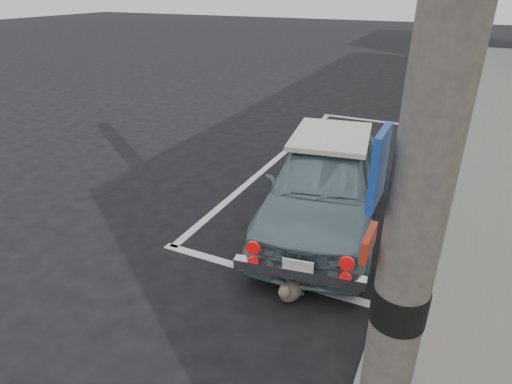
% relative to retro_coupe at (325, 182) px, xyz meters
% --- Properties ---
extents(ground, '(80.00, 80.00, 0.00)m').
position_rel_retro_coupe_xyz_m(ground, '(-0.67, -1.00, -0.64)').
color(ground, black).
rests_on(ground, ground).
extents(pline_rear, '(3.00, 0.12, 0.01)m').
position_rel_retro_coupe_xyz_m(pline_rear, '(-0.17, -1.50, -0.64)').
color(pline_rear, silver).
rests_on(pline_rear, ground).
extents(pline_front, '(3.00, 0.12, 0.01)m').
position_rel_retro_coupe_xyz_m(pline_front, '(-0.17, 5.50, -0.64)').
color(pline_front, silver).
rests_on(pline_front, ground).
extents(pline_side, '(0.12, 7.00, 0.01)m').
position_rel_retro_coupe_xyz_m(pline_side, '(-1.57, 2.00, -0.64)').
color(pline_side, silver).
rests_on(pline_side, ground).
extents(retro_coupe, '(2.05, 3.90, 1.26)m').
position_rel_retro_coupe_xyz_m(retro_coupe, '(0.00, 0.00, 0.00)').
color(retro_coupe, slate).
rests_on(retro_coupe, ground).
extents(cat, '(0.27, 0.53, 0.28)m').
position_rel_retro_coupe_xyz_m(cat, '(0.21, -1.78, -0.51)').
color(cat, '#695D50').
rests_on(cat, ground).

